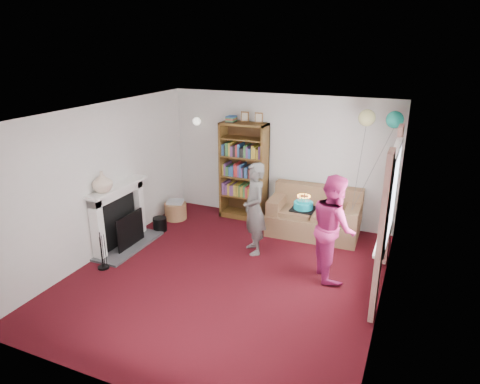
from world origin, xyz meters
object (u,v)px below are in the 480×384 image
at_px(sofa, 314,216).
at_px(person_magenta, 333,227).
at_px(bookcase, 244,172).
at_px(person_striped, 254,209).
at_px(birthday_cake, 303,205).

xyz_separation_m(sofa, person_magenta, (0.61, -1.42, 0.48)).
relative_size(bookcase, person_striped, 1.37).
bearing_deg(bookcase, person_striped, -61.19).
relative_size(sofa, person_magenta, 1.02).
height_order(bookcase, person_magenta, bookcase).
distance_m(bookcase, person_striped, 1.60).
height_order(sofa, person_striped, person_striped).
height_order(person_magenta, birthday_cake, person_magenta).
bearing_deg(bookcase, person_magenta, -37.81).
xyz_separation_m(sofa, person_striped, (-0.76, -1.16, 0.46)).
distance_m(person_striped, birthday_cake, 1.03).
distance_m(bookcase, birthday_cake, 2.42).
xyz_separation_m(sofa, birthday_cake, (0.16, -1.50, 0.79)).
distance_m(bookcase, sofa, 1.66).
bearing_deg(person_magenta, person_striped, 50.74).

